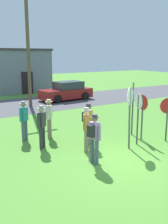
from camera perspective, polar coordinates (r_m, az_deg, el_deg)
ground_plane at (r=9.35m, az=6.69°, el=-10.73°), size 80.00×80.00×0.00m
street_asphalt at (r=19.53m, az=-15.94°, el=1.15°), size 60.00×6.40×0.01m
building_background at (r=27.10m, az=-13.86°, el=8.84°), size 5.50×3.95×4.25m
utility_pole at (r=19.02m, az=-12.22°, el=14.83°), size 1.80×0.24×8.73m
parked_car_on_street at (r=21.64m, az=-3.86°, el=4.50°), size 4.40×2.22×1.51m
stop_sign_rear_right at (r=11.59m, az=17.84°, el=0.02°), size 0.61×0.40×1.91m
stop_sign_center_cluster at (r=11.48m, az=12.70°, el=0.61°), size 0.13×0.70×2.03m
stop_sign_leaning_right at (r=10.23m, az=10.01°, el=1.08°), size 0.65×0.37×2.48m
stop_sign_leaning_left at (r=12.08m, az=10.67°, el=2.68°), size 0.41×0.49×2.51m
stop_sign_low_front at (r=10.83m, az=11.79°, el=0.31°), size 0.22×0.62×2.15m
person_on_left at (r=11.70m, az=-7.65°, el=-0.92°), size 0.39×0.47×1.74m
person_holding_notes at (r=8.80m, az=2.22°, el=-5.15°), size 0.41×0.56×1.74m
person_in_blue at (r=10.64m, az=0.88°, el=-2.02°), size 0.50×0.46×1.74m
person_near_signs at (r=10.40m, az=-9.25°, el=-2.68°), size 0.46×0.40×1.74m
person_in_dark_shirt at (r=11.51m, az=-13.03°, el=-1.36°), size 0.47×0.39×1.74m
person_with_sunhat at (r=9.89m, az=0.48°, el=-3.30°), size 0.39×0.48×1.74m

